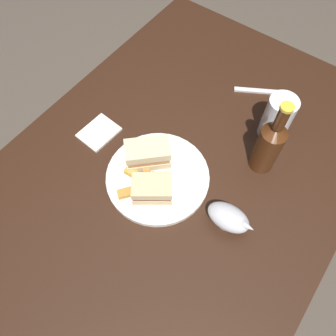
{
  "coord_description": "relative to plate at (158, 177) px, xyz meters",
  "views": [
    {
      "loc": [
        -0.39,
        -0.25,
        1.58
      ],
      "look_at": [
        -0.03,
        0.01,
        0.78
      ],
      "focal_mm": 35.67,
      "sensor_mm": 36.0,
      "label": 1
    }
  ],
  "objects": [
    {
      "name": "sandwich_half_right",
      "position": [
        -0.05,
        -0.02,
        0.04
      ],
      "size": [
        0.12,
        0.12,
        0.06
      ],
      "color": "#CCB284",
      "rests_on": "plate"
    },
    {
      "name": "pint_glass",
      "position": [
        0.33,
        -0.18,
        0.05
      ],
      "size": [
        0.08,
        0.08,
        0.14
      ],
      "color": "white",
      "rests_on": "dining_table"
    },
    {
      "name": "plate",
      "position": [
        0.0,
        0.0,
        0.0
      ],
      "size": [
        0.29,
        0.29,
        0.02
      ],
      "primitive_type": "cylinder",
      "color": "silver",
      "rests_on": "dining_table"
    },
    {
      "name": "cider_bottle",
      "position": [
        0.21,
        -0.21,
        0.09
      ],
      "size": [
        0.07,
        0.07,
        0.25
      ],
      "color": "#47230F",
      "rests_on": "dining_table"
    },
    {
      "name": "ground_plane",
      "position": [
        0.06,
        -0.03,
        -0.76
      ],
      "size": [
        6.0,
        6.0,
        0.0
      ],
      "primitive_type": "plane",
      "color": "#4C4238"
    },
    {
      "name": "napkin",
      "position": [
        0.02,
        0.24,
        -0.0
      ],
      "size": [
        0.12,
        0.1,
        0.01
      ],
      "primitive_type": "cube",
      "rotation": [
        0.0,
        0.0,
        -0.07
      ],
      "color": "silver",
      "rests_on": "dining_table"
    },
    {
      "name": "potato_wedge_front",
      "position": [
        -0.0,
        0.04,
        0.02
      ],
      "size": [
        0.05,
        0.05,
        0.02
      ],
      "primitive_type": "cube",
      "rotation": [
        0.0,
        0.0,
        0.87
      ],
      "color": "#AD702D",
      "rests_on": "plate"
    },
    {
      "name": "dining_table",
      "position": [
        0.06,
        -0.03,
        -0.38
      ],
      "size": [
        1.3,
        0.91,
        0.75
      ],
      "primitive_type": "cube",
      "color": "black",
      "rests_on": "ground"
    },
    {
      "name": "potato_wedge_back",
      "position": [
        -0.04,
        0.06,
        0.02
      ],
      "size": [
        0.02,
        0.04,
        0.02
      ],
      "primitive_type": "cube",
      "rotation": [
        0.0,
        0.0,
        1.67
      ],
      "color": "gold",
      "rests_on": "plate"
    },
    {
      "name": "potato_wedge_stray",
      "position": [
        -0.03,
        0.01,
        0.02
      ],
      "size": [
        0.06,
        0.03,
        0.02
      ],
      "primitive_type": "cube",
      "rotation": [
        0.0,
        0.0,
        6.12
      ],
      "color": "#AD702D",
      "rests_on": "plate"
    },
    {
      "name": "sandwich_half_left",
      "position": [
        0.02,
        0.05,
        0.04
      ],
      "size": [
        0.13,
        0.13,
        0.07
      ],
      "color": "beige",
      "rests_on": "plate"
    },
    {
      "name": "potato_wedge_right_edge",
      "position": [
        -0.01,
        0.07,
        0.02
      ],
      "size": [
        0.04,
        0.04,
        0.02
      ],
      "primitive_type": "cube",
      "rotation": [
        0.0,
        0.0,
        3.94
      ],
      "color": "gold",
      "rests_on": "plate"
    },
    {
      "name": "fork",
      "position": [
        0.45,
        -0.08,
        -0.0
      ],
      "size": [
        0.1,
        0.16,
        0.01
      ],
      "primitive_type": "cube",
      "rotation": [
        0.0,
        0.0,
        2.1
      ],
      "color": "silver",
      "rests_on": "dining_table"
    },
    {
      "name": "potato_wedge_left_edge",
      "position": [
        -0.09,
        0.03,
        0.02
      ],
      "size": [
        0.05,
        0.05,
        0.02
      ],
      "primitive_type": "cube",
      "rotation": [
        0.0,
        0.0,
        5.63
      ],
      "color": "#B77F33",
      "rests_on": "plate"
    },
    {
      "name": "gravy_boat",
      "position": [
        0.0,
        -0.22,
        0.03
      ],
      "size": [
        0.08,
        0.13,
        0.07
      ],
      "color": "#B7B7BC",
      "rests_on": "dining_table"
    },
    {
      "name": "potato_wedge_middle",
      "position": [
        0.0,
        0.07,
        0.02
      ],
      "size": [
        0.03,
        0.04,
        0.02
      ],
      "primitive_type": "cube",
      "rotation": [
        0.0,
        0.0,
        1.41
      ],
      "color": "gold",
      "rests_on": "plate"
    }
  ]
}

